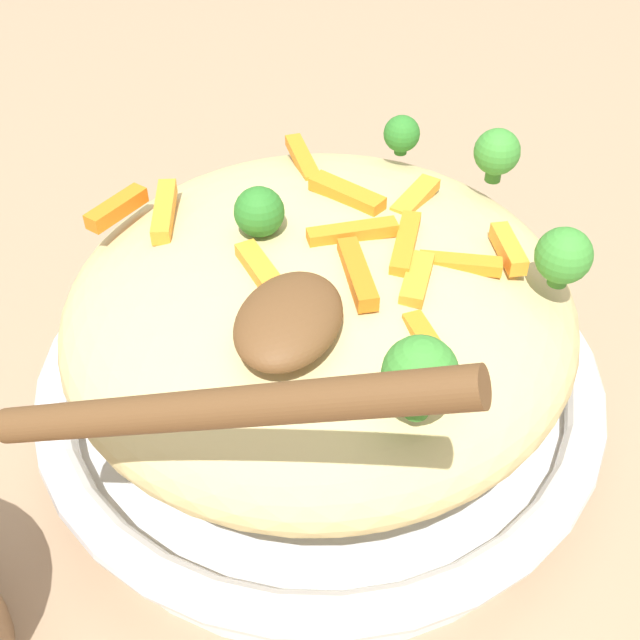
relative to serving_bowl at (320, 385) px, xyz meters
name	(u,v)px	position (x,y,z in m)	size (l,w,h in m)	color
ground_plane	(320,415)	(0.00, 0.00, -0.02)	(2.40, 2.40, 0.00)	#9E7F60
serving_bowl	(320,385)	(0.00, 0.00, 0.00)	(0.28, 0.28, 0.04)	silver
pasta_mound	(320,307)	(0.00, 0.00, 0.05)	(0.24, 0.24, 0.07)	#D1BA7A
carrot_piece_0	(352,232)	(-0.01, 0.01, 0.09)	(0.04, 0.01, 0.01)	orange
carrot_piece_1	(508,249)	(-0.03, 0.08, 0.09)	(0.03, 0.01, 0.01)	orange
carrot_piece_2	(415,198)	(-0.05, 0.03, 0.09)	(0.03, 0.01, 0.01)	orange
carrot_piece_3	(262,273)	(0.03, -0.02, 0.09)	(0.04, 0.01, 0.01)	orange
carrot_piece_4	(164,211)	(-0.01, -0.08, 0.09)	(0.04, 0.01, 0.01)	orange
carrot_piece_5	(115,209)	(0.00, -0.10, 0.09)	(0.03, 0.01, 0.01)	orange
carrot_piece_6	(357,274)	(0.02, 0.02, 0.09)	(0.04, 0.01, 0.01)	orange
carrot_piece_7	(417,278)	(0.01, 0.05, 0.09)	(0.03, 0.01, 0.01)	orange
carrot_piece_8	(433,352)	(0.05, 0.06, 0.09)	(0.04, 0.01, 0.01)	orange
carrot_piece_9	(406,243)	(-0.01, 0.04, 0.09)	(0.04, 0.01, 0.01)	orange
carrot_piece_10	(460,264)	(-0.01, 0.06, 0.09)	(0.04, 0.01, 0.01)	orange
carrot_piece_11	(303,159)	(-0.07, -0.03, 0.09)	(0.04, 0.01, 0.01)	orange
carrot_piece_12	(344,193)	(-0.04, 0.00, 0.09)	(0.04, 0.01, 0.01)	orange
broccoli_floret_0	(497,153)	(-0.09, 0.06, 0.10)	(0.02, 0.02, 0.03)	#377928
broccoli_floret_1	(260,211)	(0.00, -0.03, 0.10)	(0.02, 0.02, 0.02)	#296820
broccoli_floret_2	(563,256)	(-0.02, 0.10, 0.10)	(0.02, 0.02, 0.03)	#377928
broccoli_floret_3	(402,134)	(-0.10, 0.01, 0.09)	(0.02, 0.02, 0.02)	#296820
broccoli_floret_4	(420,375)	(0.07, 0.06, 0.10)	(0.03, 0.03, 0.03)	#377928
serving_spoon	(264,347)	(0.08, 0.01, 0.11)	(0.11, 0.16, 0.08)	brown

